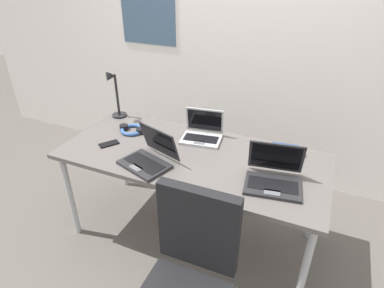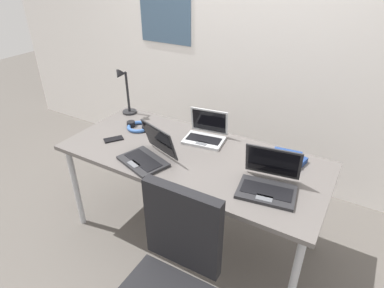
% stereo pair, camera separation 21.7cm
% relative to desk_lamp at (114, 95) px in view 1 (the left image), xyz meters
% --- Properties ---
extents(ground_plane, '(12.00, 12.00, 0.00)m').
position_rel_desk_lamp_xyz_m(ground_plane, '(0.80, -0.28, -0.94)').
color(ground_plane, '#56514C').
extents(wall_back, '(6.00, 0.13, 2.60)m').
position_rel_desk_lamp_xyz_m(wall_back, '(0.80, 0.82, 0.36)').
color(wall_back, silver).
rests_on(wall_back, ground_plane).
extents(desk, '(1.80, 0.80, 0.74)m').
position_rel_desk_lamp_xyz_m(desk, '(0.80, -0.28, -0.25)').
color(desk, '#595451').
rests_on(desk, ground_plane).
extents(desk_lamp, '(0.12, 0.18, 0.40)m').
position_rel_desk_lamp_xyz_m(desk_lamp, '(0.00, 0.00, 0.00)').
color(desk_lamp, black).
rests_on(desk_lamp, desk).
extents(laptop_front_right, '(0.38, 0.36, 0.23)m').
position_rel_desk_lamp_xyz_m(laptop_front_right, '(0.59, -0.49, -0.15)').
color(laptop_front_right, '#232326').
rests_on(laptop_front_right, desk).
extents(laptop_back_left, '(0.36, 0.33, 0.23)m').
position_rel_desk_lamp_xyz_m(laptop_back_left, '(1.37, -0.38, -0.15)').
color(laptop_back_left, '#232326').
rests_on(laptop_back_left, desk).
extents(laptop_near_lamp, '(0.31, 0.26, 0.21)m').
position_rel_desk_lamp_xyz_m(laptop_near_lamp, '(0.78, -0.05, -0.15)').
color(laptop_near_lamp, '#B7BABC').
rests_on(laptop_near_lamp, desk).
extents(computer_mouse, '(0.06, 0.10, 0.03)m').
position_rel_desk_lamp_xyz_m(computer_mouse, '(0.51, -0.24, -0.18)').
color(computer_mouse, black).
rests_on(computer_mouse, desk).
extents(cell_phone, '(0.13, 0.15, 0.01)m').
position_rel_desk_lamp_xyz_m(cell_phone, '(0.20, -0.39, -0.19)').
color(cell_phone, black).
rests_on(cell_phone, desk).
extents(headphones, '(0.21, 0.18, 0.04)m').
position_rel_desk_lamp_xyz_m(headphones, '(0.25, -0.16, -0.18)').
color(headphones, '#335999').
rests_on(headphones, desk).
extents(pill_bottle, '(0.04, 0.04, 0.08)m').
position_rel_desk_lamp_xyz_m(pill_bottle, '(1.20, -0.12, -0.16)').
color(pill_bottle, gold).
rests_on(pill_bottle, desk).
extents(book_stack, '(0.22, 0.19, 0.06)m').
position_rel_desk_lamp_xyz_m(book_stack, '(1.39, -0.04, -0.17)').
color(book_stack, navy).
rests_on(book_stack, desk).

